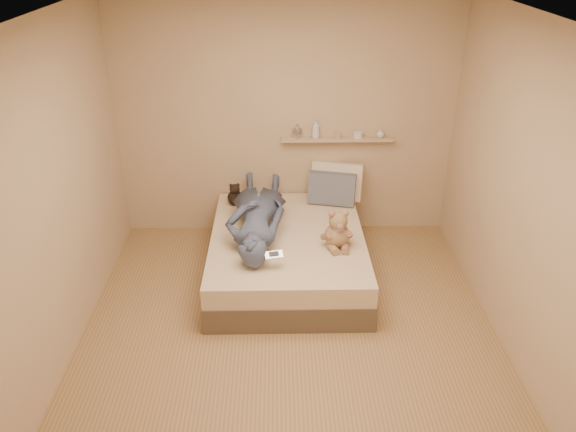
{
  "coord_description": "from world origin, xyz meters",
  "views": [
    {
      "loc": [
        -0.09,
        -3.84,
        3.15
      ],
      "look_at": [
        0.0,
        0.65,
        0.8
      ],
      "focal_mm": 35.0,
      "sensor_mm": 36.0,
      "label": 1
    }
  ],
  "objects_px": {
    "pillow_grey": "(332,189)",
    "person": "(257,214)",
    "bed": "(287,254)",
    "pillow_cream": "(337,181)",
    "game_console": "(274,255)",
    "wall_shelf": "(337,139)",
    "teddy_bear": "(338,232)",
    "dark_plush": "(235,195)"
  },
  "relations": [
    {
      "from": "pillow_grey",
      "to": "dark_plush",
      "type": "bearing_deg",
      "value": -178.7
    },
    {
      "from": "teddy_bear",
      "to": "pillow_cream",
      "type": "distance_m",
      "value": 1.08
    },
    {
      "from": "teddy_bear",
      "to": "pillow_grey",
      "type": "xyz_separation_m",
      "value": [
        0.03,
        0.93,
        0.01
      ]
    },
    {
      "from": "bed",
      "to": "pillow_grey",
      "type": "bearing_deg",
      "value": 54.48
    },
    {
      "from": "pillow_grey",
      "to": "pillow_cream",
      "type": "bearing_deg",
      "value": 64.83
    },
    {
      "from": "bed",
      "to": "teddy_bear",
      "type": "bearing_deg",
      "value": -27.95
    },
    {
      "from": "pillow_cream",
      "to": "person",
      "type": "xyz_separation_m",
      "value": [
        -0.86,
        -0.74,
        -0.01
      ]
    },
    {
      "from": "person",
      "to": "wall_shelf",
      "type": "height_order",
      "value": "wall_shelf"
    },
    {
      "from": "dark_plush",
      "to": "pillow_cream",
      "type": "bearing_deg",
      "value": 8.39
    },
    {
      "from": "game_console",
      "to": "person",
      "type": "relative_size",
      "value": 0.11
    },
    {
      "from": "teddy_bear",
      "to": "person",
      "type": "xyz_separation_m",
      "value": [
        -0.76,
        0.34,
        0.02
      ]
    },
    {
      "from": "bed",
      "to": "pillow_cream",
      "type": "distance_m",
      "value": 1.09
    },
    {
      "from": "person",
      "to": "bed",
      "type": "bearing_deg",
      "value": 165.43
    },
    {
      "from": "dark_plush",
      "to": "person",
      "type": "bearing_deg",
      "value": -66.29
    },
    {
      "from": "teddy_bear",
      "to": "wall_shelf",
      "type": "bearing_deg",
      "value": 85.6
    },
    {
      "from": "wall_shelf",
      "to": "teddy_bear",
      "type": "bearing_deg",
      "value": -94.4
    },
    {
      "from": "teddy_bear",
      "to": "pillow_grey",
      "type": "bearing_deg",
      "value": 88.08
    },
    {
      "from": "pillow_cream",
      "to": "pillow_grey",
      "type": "distance_m",
      "value": 0.16
    },
    {
      "from": "bed",
      "to": "wall_shelf",
      "type": "distance_m",
      "value": 1.38
    },
    {
      "from": "game_console",
      "to": "teddy_bear",
      "type": "height_order",
      "value": "teddy_bear"
    },
    {
      "from": "pillow_cream",
      "to": "bed",
      "type": "bearing_deg",
      "value": -123.93
    },
    {
      "from": "pillow_cream",
      "to": "teddy_bear",
      "type": "bearing_deg",
      "value": -95.16
    },
    {
      "from": "teddy_bear",
      "to": "dark_plush",
      "type": "height_order",
      "value": "teddy_bear"
    },
    {
      "from": "game_console",
      "to": "person",
      "type": "height_order",
      "value": "person"
    },
    {
      "from": "bed",
      "to": "wall_shelf",
      "type": "relative_size",
      "value": 1.58
    },
    {
      "from": "pillow_grey",
      "to": "person",
      "type": "height_order",
      "value": "person"
    },
    {
      "from": "pillow_cream",
      "to": "person",
      "type": "distance_m",
      "value": 1.13
    },
    {
      "from": "dark_plush",
      "to": "person",
      "type": "relative_size",
      "value": 0.16
    },
    {
      "from": "dark_plush",
      "to": "pillow_grey",
      "type": "bearing_deg",
      "value": 1.3
    },
    {
      "from": "bed",
      "to": "person",
      "type": "xyz_separation_m",
      "value": [
        -0.3,
        0.09,
        0.41
      ]
    },
    {
      "from": "game_console",
      "to": "wall_shelf",
      "type": "height_order",
      "value": "wall_shelf"
    },
    {
      "from": "dark_plush",
      "to": "wall_shelf",
      "type": "xyz_separation_m",
      "value": [
        1.1,
        0.24,
        0.54
      ]
    },
    {
      "from": "game_console",
      "to": "pillow_cream",
      "type": "height_order",
      "value": "pillow_cream"
    },
    {
      "from": "pillow_grey",
      "to": "bed",
      "type": "bearing_deg",
      "value": -125.52
    },
    {
      "from": "game_console",
      "to": "teddy_bear",
      "type": "xyz_separation_m",
      "value": [
        0.59,
        0.36,
        0.02
      ]
    },
    {
      "from": "bed",
      "to": "teddy_bear",
      "type": "relative_size",
      "value": 4.87
    },
    {
      "from": "dark_plush",
      "to": "person",
      "type": "xyz_separation_m",
      "value": [
        0.25,
        -0.58,
        0.08
      ]
    },
    {
      "from": "dark_plush",
      "to": "game_console",
      "type": "bearing_deg",
      "value": -71.68
    },
    {
      "from": "bed",
      "to": "wall_shelf",
      "type": "height_order",
      "value": "wall_shelf"
    },
    {
      "from": "bed",
      "to": "pillow_cream",
      "type": "xyz_separation_m",
      "value": [
        0.56,
        0.83,
        0.43
      ]
    },
    {
      "from": "bed",
      "to": "teddy_bear",
      "type": "xyz_separation_m",
      "value": [
        0.46,
        -0.24,
        0.39
      ]
    },
    {
      "from": "person",
      "to": "wall_shelf",
      "type": "relative_size",
      "value": 1.29
    }
  ]
}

